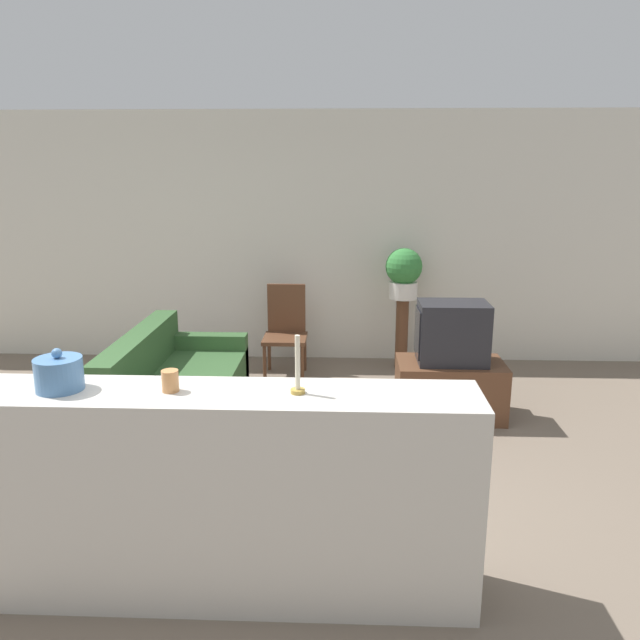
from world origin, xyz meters
The scene contains 12 objects.
ground_plane centered at (0.00, 0.00, 0.00)m, with size 14.00×14.00×0.00m, color #756656.
wall_back centered at (0.00, 3.43, 1.35)m, with size 9.00×0.06×2.70m.
couch centered at (-0.61, 1.39, 0.30)m, with size 0.86×1.70×0.81m.
tv_stand centered at (1.68, 1.77, 0.25)m, with size 0.91×0.54×0.49m.
television centered at (1.68, 1.77, 0.75)m, with size 0.59×0.40×0.52m.
wooden_chair centered at (0.15, 2.84, 0.50)m, with size 0.44×0.44×0.93m.
plant_stand centered at (1.38, 3.10, 0.38)m, with size 0.13×0.13×0.76m.
potted_plant centered at (1.38, 3.10, 1.05)m, with size 0.39×0.39×0.53m.
foreground_counter centered at (0.00, -0.61, 0.55)m, with size 2.85×0.44×1.09m.
decorative_bowl centered at (-0.59, -0.61, 1.17)m, with size 0.22×0.22×0.21m.
candle_jar centered at (-0.06, -0.61, 1.15)m, with size 0.08×0.08×0.10m.
candlestick centered at (0.55, -0.61, 1.19)m, with size 0.07×0.07×0.28m.
Camera 1 is at (0.77, -3.38, 2.15)m, focal length 35.00 mm.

